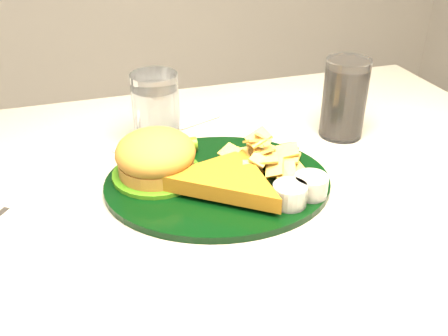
% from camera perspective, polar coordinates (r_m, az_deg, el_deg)
% --- Properties ---
extents(dinner_plate, '(0.38, 0.34, 0.07)m').
position_cam_1_polar(dinner_plate, '(0.72, -0.73, 0.53)').
color(dinner_plate, black).
rests_on(dinner_plate, table).
extents(water_glass, '(0.08, 0.08, 0.12)m').
position_cam_1_polar(water_glass, '(0.84, -7.77, 6.67)').
color(water_glass, silver).
rests_on(water_glass, table).
extents(cola_glass, '(0.08, 0.08, 0.14)m').
position_cam_1_polar(cola_glass, '(0.88, 13.60, 7.74)').
color(cola_glass, black).
rests_on(cola_glass, table).
extents(fork_napkin, '(0.16, 0.18, 0.01)m').
position_cam_1_polar(fork_napkin, '(0.77, 5.27, -0.08)').
color(fork_napkin, white).
rests_on(fork_napkin, table).
extents(wrapped_straw, '(0.24, 0.16, 0.01)m').
position_cam_1_polar(wrapped_straw, '(0.89, -6.25, 4.15)').
color(wrapped_straw, white).
rests_on(wrapped_straw, table).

